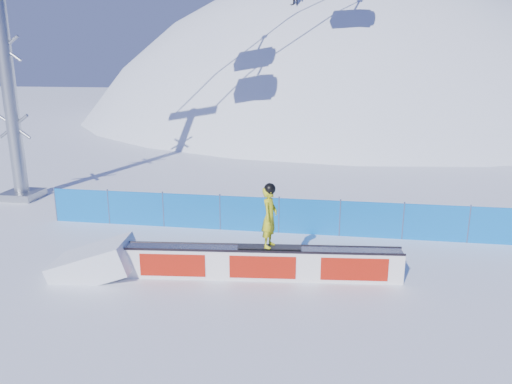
# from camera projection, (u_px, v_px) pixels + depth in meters

# --- Properties ---
(ground) EXTENTS (160.00, 160.00, 0.00)m
(ground) POSITION_uv_depth(u_px,v_px,m) (382.00, 302.00, 11.97)
(ground) COLOR white
(ground) RESTS_ON ground
(snow_hill) EXTENTS (64.00, 64.00, 64.00)m
(snow_hill) POSITION_uv_depth(u_px,v_px,m) (340.00, 272.00, 56.72)
(snow_hill) COLOR white
(snow_hill) RESTS_ON ground
(safety_fence) EXTENTS (22.05, 0.05, 1.30)m
(safety_fence) POSITION_uv_depth(u_px,v_px,m) (371.00, 220.00, 16.10)
(safety_fence) COLOR blue
(safety_fence) RESTS_ON ground
(rail_box) EXTENTS (7.30, 1.24, 0.87)m
(rail_box) POSITION_uv_depth(u_px,v_px,m) (263.00, 263.00, 13.17)
(rail_box) COLOR white
(rail_box) RESTS_ON ground
(snow_ramp) EXTENTS (2.36, 1.61, 1.39)m
(snow_ramp) POSITION_uv_depth(u_px,v_px,m) (95.00, 274.00, 13.53)
(snow_ramp) COLOR white
(snow_ramp) RESTS_ON ground
(snowboarder) EXTENTS (1.68, 0.65, 1.74)m
(snowboarder) POSITION_uv_depth(u_px,v_px,m) (270.00, 216.00, 12.82)
(snowboarder) COLOR black
(snowboarder) RESTS_ON rail_box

